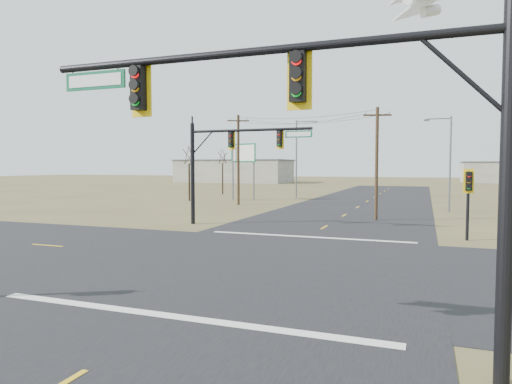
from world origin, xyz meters
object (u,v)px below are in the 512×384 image
(highway_sign, at_px, (243,161))
(utility_pole_near, at_px, (377,161))
(bare_tree_a, at_px, (189,155))
(pedestal_signal_ne, at_px, (469,187))
(mast_arm_near, at_px, (313,112))
(mast_arm_far, at_px, (230,151))
(streetlight_c, at_px, (298,154))
(utility_pole_far, at_px, (238,158))
(streetlight_a, at_px, (448,158))
(bare_tree_b, at_px, (222,156))

(highway_sign, bearing_deg, utility_pole_near, -28.27)
(utility_pole_near, bearing_deg, bare_tree_a, 151.43)
(pedestal_signal_ne, distance_m, highway_sign, 33.51)
(mast_arm_near, bearing_deg, mast_arm_far, 120.03)
(streetlight_c, bearing_deg, utility_pole_far, -88.30)
(mast_arm_near, relative_size, streetlight_a, 1.22)
(bare_tree_a, height_order, bare_tree_b, bare_tree_b)
(mast_arm_far, height_order, bare_tree_a, mast_arm_far)
(utility_pole_far, distance_m, highway_sign, 7.26)
(pedestal_signal_ne, bearing_deg, mast_arm_far, 167.89)
(mast_arm_near, distance_m, bare_tree_b, 57.70)
(mast_arm_near, bearing_deg, bare_tree_a, 123.90)
(mast_arm_near, height_order, utility_pole_near, utility_pole_near)
(streetlight_a, bearing_deg, highway_sign, 150.54)
(mast_arm_near, distance_m, utility_pole_near, 26.13)
(streetlight_a, distance_m, bare_tree_a, 28.49)
(utility_pole_far, relative_size, streetlight_c, 0.94)
(mast_arm_far, xyz_separation_m, streetlight_c, (-3.09, 29.09, 0.51))
(mast_arm_near, xyz_separation_m, utility_pole_far, (-16.47, 35.32, -0.32))
(utility_pole_near, height_order, streetlight_c, streetlight_c)
(mast_arm_far, xyz_separation_m, utility_pole_near, (9.16, 6.67, -0.69))
(utility_pole_near, bearing_deg, mast_arm_far, -143.92)
(streetlight_a, bearing_deg, utility_pole_far, 167.22)
(utility_pole_near, height_order, utility_pole_far, utility_pole_far)
(streetlight_a, xyz_separation_m, bare_tree_b, (-29.88, 16.63, 0.76))
(utility_pole_near, bearing_deg, streetlight_a, 58.97)
(utility_pole_far, bearing_deg, highway_sign, 107.97)
(highway_sign, height_order, streetlight_c, streetlight_c)
(bare_tree_b, bearing_deg, highway_sign, -52.93)
(utility_pole_far, relative_size, highway_sign, 1.38)
(bare_tree_a, relative_size, bare_tree_b, 0.99)
(streetlight_c, bearing_deg, mast_arm_far, -69.55)
(mast_arm_far, distance_m, utility_pole_near, 11.35)
(mast_arm_near, distance_m, streetlight_c, 50.34)
(mast_arm_far, bearing_deg, bare_tree_a, 139.41)
(utility_pole_far, height_order, highway_sign, utility_pole_far)
(highway_sign, bearing_deg, bare_tree_b, 141.57)
(streetlight_a, bearing_deg, mast_arm_near, -108.47)
(mast_arm_near, height_order, streetlight_a, streetlight_a)
(mast_arm_near, xyz_separation_m, streetlight_a, (4.09, 34.97, -0.44))
(streetlight_a, height_order, bare_tree_a, streetlight_a)
(utility_pole_far, xyz_separation_m, streetlight_c, (2.97, 13.18, 0.74))
(mast_arm_far, distance_m, streetlight_a, 21.27)
(utility_pole_near, xyz_separation_m, bare_tree_b, (-24.54, 25.52, 1.10))
(mast_arm_near, bearing_deg, pedestal_signal_ne, 77.94)
(mast_arm_far, relative_size, highway_sign, 1.28)
(mast_arm_far, height_order, highway_sign, mast_arm_far)
(pedestal_signal_ne, distance_m, streetlight_c, 35.42)
(mast_arm_near, distance_m, highway_sign, 46.19)
(utility_pole_far, bearing_deg, streetlight_c, 77.31)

